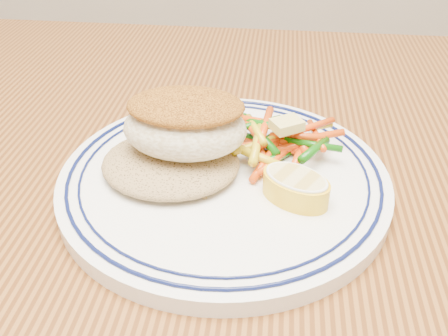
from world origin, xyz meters
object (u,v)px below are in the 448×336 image
vegetable_pile (278,140)px  lemon_wedge (296,186)px  plate (224,178)px  dining_table (205,297)px  fish_fillet (185,123)px  rice_pilaf (171,160)px

vegetable_pile → lemon_wedge: (0.02, -0.07, -0.00)m
plate → vegetable_pile: size_ratio=2.49×
dining_table → fish_fillet: (-0.02, 0.05, 0.15)m
dining_table → lemon_wedge: size_ratio=20.85×
vegetable_pile → lemon_wedge: size_ratio=1.57×
plate → fish_fillet: fish_fillet is taller
plate → vegetable_pile: (0.04, 0.04, 0.02)m
fish_fillet → vegetable_pile: size_ratio=0.92×
dining_table → rice_pilaf: rice_pilaf is taller
vegetable_pile → dining_table: bearing=-126.2°
lemon_wedge → fish_fillet: bearing=158.7°
fish_fillet → lemon_wedge: (0.09, -0.04, -0.03)m
rice_pilaf → lemon_wedge: size_ratio=1.64×
fish_fillet → lemon_wedge: bearing=-21.3°
rice_pilaf → vegetable_pile: vegetable_pile is taller
plate → lemon_wedge: (0.06, -0.03, 0.02)m
rice_pilaf → vegetable_pile: size_ratio=1.05×
rice_pilaf → lemon_wedge: (0.11, -0.03, 0.00)m
fish_fillet → rice_pilaf: bearing=-141.4°
dining_table → rice_pilaf: (-0.03, 0.04, 0.12)m
rice_pilaf → lemon_wedge: bearing=-14.2°
plate → fish_fillet: bearing=167.4°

